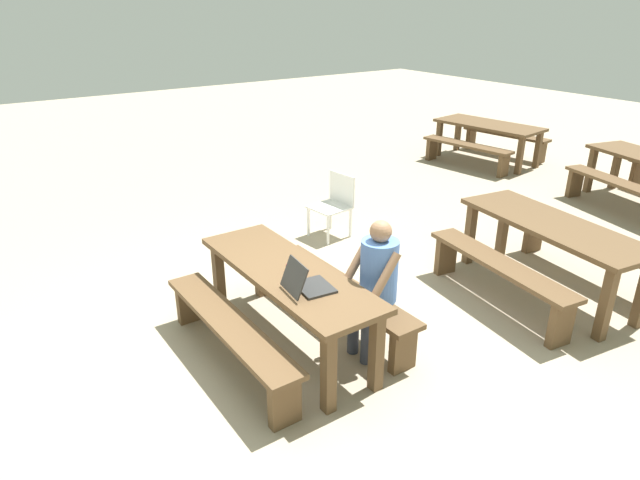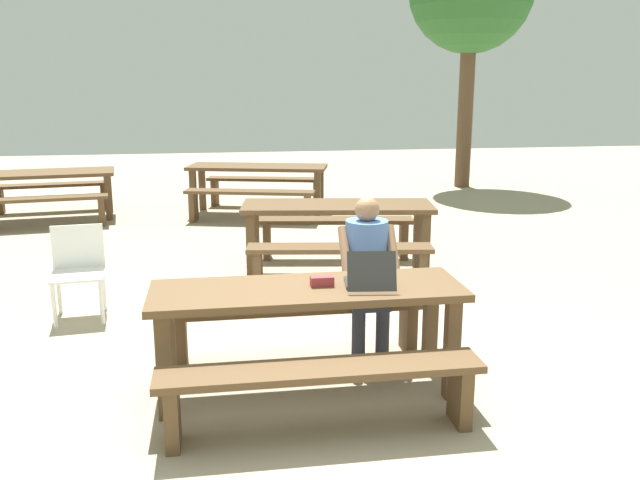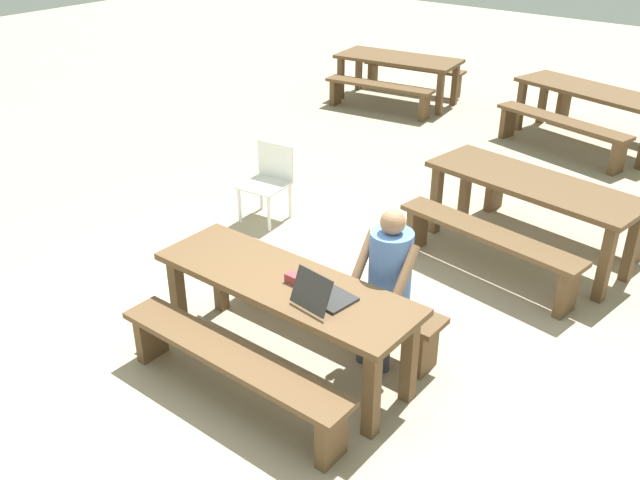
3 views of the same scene
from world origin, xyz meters
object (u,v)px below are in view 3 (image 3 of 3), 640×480
at_px(picnic_table_front, 285,293).
at_px(picnic_table_distant, 594,98).
at_px(picnic_table_rear, 532,193).
at_px(plastic_chair, 268,180).
at_px(laptop, 323,295).
at_px(small_pouch, 296,279).
at_px(person_seated, 387,276).
at_px(picnic_table_mid, 398,64).

height_order(picnic_table_front, picnic_table_distant, picnic_table_distant).
bearing_deg(picnic_table_rear, plastic_chair, -151.45).
relative_size(picnic_table_front, picnic_table_distant, 0.92).
bearing_deg(laptop, small_pouch, -8.18).
xyz_separation_m(picnic_table_front, picnic_table_distant, (0.07, 6.13, 0.02)).
bearing_deg(plastic_chair, person_seated, -34.68).
bearing_deg(person_seated, picnic_table_rear, 85.48).
bearing_deg(picnic_table_distant, laptop, -72.62).
distance_m(picnic_table_front, person_seated, 0.75).
relative_size(laptop, plastic_chair, 0.49).
height_order(small_pouch, picnic_table_mid, small_pouch).
relative_size(small_pouch, picnic_table_rear, 0.07).
bearing_deg(picnic_table_distant, picnic_table_front, -76.29).
distance_m(laptop, person_seated, 0.62).
distance_m(small_pouch, plastic_chair, 2.60).
relative_size(picnic_table_mid, picnic_table_rear, 0.97).
xyz_separation_m(picnic_table_front, laptop, (0.40, -0.07, 0.18)).
xyz_separation_m(small_pouch, picnic_table_rear, (0.59, 2.69, -0.12)).
distance_m(laptop, plastic_chair, 2.88).
height_order(picnic_table_mid, picnic_table_rear, picnic_table_rear).
distance_m(laptop, picnic_table_rear, 2.79).
height_order(picnic_table_front, person_seated, person_seated).
distance_m(small_pouch, picnic_table_rear, 2.75).
height_order(person_seated, picnic_table_rear, person_seated).
bearing_deg(picnic_table_front, plastic_chair, 134.90).
distance_m(person_seated, picnic_table_distant, 5.62).
distance_m(small_pouch, picnic_table_distant, 6.12).
bearing_deg(plastic_chair, picnic_table_mid, 99.72).
bearing_deg(small_pouch, plastic_chair, 136.59).
bearing_deg(plastic_chair, small_pouch, -49.41).
height_order(laptop, picnic_table_distant, laptop).
xyz_separation_m(laptop, small_pouch, (-0.30, 0.08, -0.03)).
bearing_deg(picnic_table_mid, small_pouch, -70.58).
relative_size(picnic_table_front, picnic_table_rear, 0.98).
bearing_deg(small_pouch, picnic_table_mid, 116.73).
height_order(person_seated, picnic_table_distant, person_seated).
bearing_deg(picnic_table_distant, picnic_table_rear, -65.44).
distance_m(person_seated, picnic_table_rear, 2.18).
bearing_deg(small_pouch, laptop, -15.02).
relative_size(picnic_table_front, picnic_table_mid, 1.02).
xyz_separation_m(picnic_table_rear, picnic_table_distant, (-0.62, 3.43, -0.01)).
relative_size(small_pouch, plastic_chair, 0.19).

